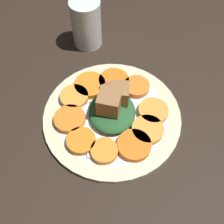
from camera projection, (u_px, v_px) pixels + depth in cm
name	position (u px, v px, depth cm)	size (l,w,h in cm)	color
table_slab	(112.00, 120.00, 58.99)	(120.00, 120.00, 2.00)	black
plate	(112.00, 116.00, 57.72)	(28.20, 28.20, 1.05)	beige
carrot_slice_0	(90.00, 85.00, 60.62)	(6.76, 6.76, 1.30)	orange
carrot_slice_1	(74.00, 97.00, 58.88)	(5.96, 5.96, 1.30)	orange
carrot_slice_2	(70.00, 119.00, 55.89)	(6.31, 6.31, 1.30)	orange
carrot_slice_3	(81.00, 141.00, 53.23)	(5.61, 5.61, 1.30)	orange
carrot_slice_4	(104.00, 151.00, 52.08)	(5.15, 5.15, 1.30)	orange
carrot_slice_5	(134.00, 145.00, 52.72)	(6.47, 6.47, 1.30)	orange
carrot_slice_6	(148.00, 130.00, 54.56)	(6.25, 6.25, 1.30)	orange
carrot_slice_7	(153.00, 109.00, 57.20)	(6.10, 6.10, 1.30)	#F99438
carrot_slice_8	(136.00, 87.00, 60.39)	(5.58, 5.58, 1.30)	orange
carrot_slice_9	(114.00, 81.00, 61.22)	(6.60, 6.60, 1.30)	orange
center_pile	(113.00, 105.00, 55.45)	(10.48, 9.43, 6.61)	#235128
fork	(84.00, 113.00, 57.16)	(18.88, 3.88, 0.40)	silver
water_glass	(86.00, 23.00, 65.52)	(7.05, 7.05, 11.59)	silver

